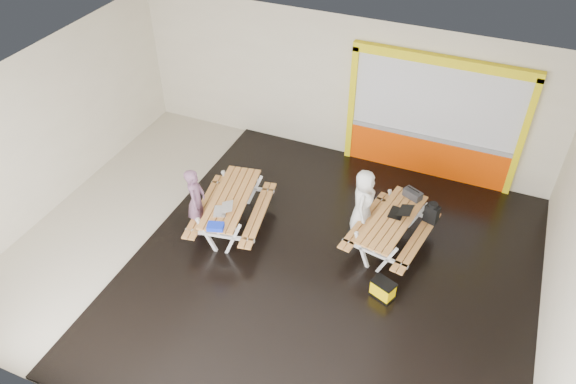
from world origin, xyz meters
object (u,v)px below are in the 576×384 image
at_px(blue_pouch, 215,227).
at_px(picnic_table_left, 231,204).
at_px(toolbox, 413,194).
at_px(backpack, 432,213).
at_px(person_left, 196,201).
at_px(person_right, 363,202).
at_px(laptop_right, 400,212).
at_px(laptop_left, 223,210).
at_px(picnic_table_right, 392,225).
at_px(fluke_bag, 383,289).
at_px(dark_case, 358,232).

bearing_deg(blue_pouch, picnic_table_left, 100.25).
bearing_deg(toolbox, backpack, -27.05).
distance_m(person_left, toolbox, 4.35).
bearing_deg(person_right, blue_pouch, 122.04).
distance_m(person_left, laptop_right, 4.02).
distance_m(picnic_table_left, toolbox, 3.68).
relative_size(laptop_left, laptop_right, 1.10).
bearing_deg(toolbox, laptop_left, -149.92).
bearing_deg(toolbox, picnic_table_right, -104.46).
bearing_deg(picnic_table_right, person_left, -163.60).
bearing_deg(toolbox, person_right, -146.84).
bearing_deg(picnic_table_right, picnic_table_left, -167.79).
xyz_separation_m(picnic_table_right, blue_pouch, (-3.00, -1.62, 0.26)).
bearing_deg(fluke_bag, dark_case, 122.42).
bearing_deg(backpack, blue_pouch, -149.45).
bearing_deg(blue_pouch, toolbox, 36.79).
bearing_deg(dark_case, backpack, 19.19).
distance_m(person_right, backpack, 1.36).
bearing_deg(blue_pouch, laptop_right, 30.03).
relative_size(picnic_table_left, person_right, 1.56).
distance_m(dark_case, fluke_bag, 1.67).
xyz_separation_m(person_right, blue_pouch, (-2.34, -1.83, 0.04)).
bearing_deg(person_left, person_right, -85.74).
height_order(laptop_left, blue_pouch, laptop_left).
distance_m(picnic_table_right, toolbox, 0.84).
bearing_deg(picnic_table_right, backpack, 39.38).
bearing_deg(blue_pouch, fluke_bag, 5.25).
xyz_separation_m(person_right, dark_case, (-0.00, -0.13, -0.71)).
relative_size(person_left, backpack, 3.29).
xyz_separation_m(person_right, laptop_left, (-2.44, -1.35, 0.05)).
bearing_deg(fluke_bag, person_right, 120.12).
bearing_deg(picnic_table_right, toolbox, 75.54).
distance_m(picnic_table_right, laptop_left, 3.32).
relative_size(picnic_table_left, picnic_table_right, 1.04).
bearing_deg(dark_case, person_right, 89.42).
bearing_deg(laptop_left, dark_case, 26.55).
xyz_separation_m(laptop_right, toolbox, (0.11, 0.61, 0.03)).
bearing_deg(laptop_right, fluke_bag, -84.71).
height_order(picnic_table_left, dark_case, picnic_table_left).
relative_size(laptop_left, fluke_bag, 0.96).
height_order(picnic_table_left, blue_pouch, blue_pouch).
relative_size(dark_case, fluke_bag, 0.75).
bearing_deg(person_right, laptop_left, 112.94).
xyz_separation_m(picnic_table_left, person_left, (-0.55, -0.41, 0.23)).
relative_size(picnic_table_left, toolbox, 5.38).
distance_m(blue_pouch, backpack, 4.25).
relative_size(person_left, blue_pouch, 4.86).
bearing_deg(dark_case, picnic_table_right, -6.85).
distance_m(laptop_right, blue_pouch, 3.57).
relative_size(picnic_table_right, dark_case, 5.84).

